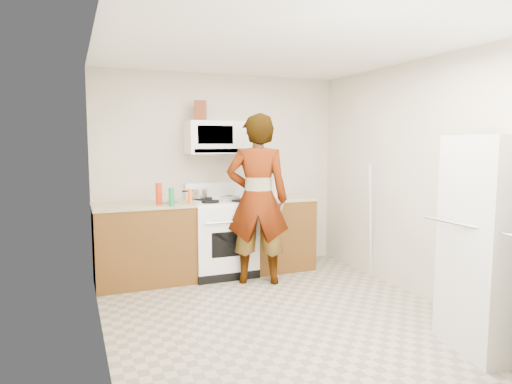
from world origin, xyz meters
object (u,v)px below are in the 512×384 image
person (257,199)px  kettle (275,189)px  gas_range (221,236)px  microwave (217,137)px  fridge (502,244)px  saucepan (199,193)px

person → kettle: 0.77m
gas_range → microwave: bearing=90.0°
microwave → gas_range: bearing=-90.0°
gas_range → microwave: (0.00, 0.13, 1.21)m
microwave → fridge: microwave is taller
saucepan → fridge: bearing=-61.1°
gas_range → saucepan: (-0.23, 0.16, 0.52)m
gas_range → person: person is taller
microwave → person: person is taller
kettle → saucepan: bearing=-169.2°
gas_range → saucepan: gas_range is taller
microwave → kettle: microwave is taller
microwave → fridge: bearing=-64.4°
person → fridge: bearing=138.6°
kettle → microwave: bearing=-167.4°
saucepan → kettle: bearing=-2.6°
microwave → saucepan: size_ratio=3.83×
microwave → kettle: 1.03m
fridge → microwave: bearing=127.9°
fridge → kettle: (-0.62, 2.91, 0.18)m
person → fridge: (1.11, -2.33, -0.13)m
microwave → kettle: (0.79, -0.01, -0.67)m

